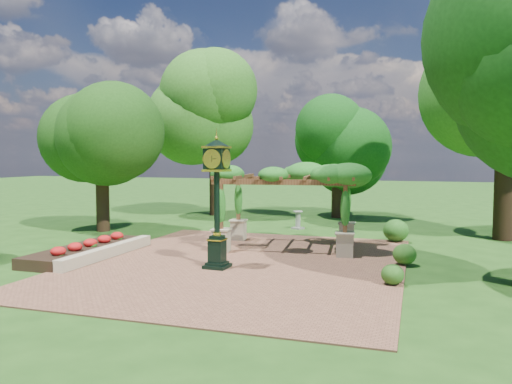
% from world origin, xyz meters
% --- Properties ---
extents(ground, '(120.00, 120.00, 0.00)m').
position_xyz_m(ground, '(0.00, 0.00, 0.00)').
color(ground, '#1E4714').
rests_on(ground, ground).
extents(brick_plaza, '(10.00, 12.00, 0.04)m').
position_xyz_m(brick_plaza, '(0.00, 1.00, 0.02)').
color(brick_plaza, brown).
rests_on(brick_plaza, ground).
extents(border_wall, '(0.35, 5.00, 0.40)m').
position_xyz_m(border_wall, '(-4.60, 0.50, 0.20)').
color(border_wall, '#C6B793').
rests_on(border_wall, ground).
extents(flower_bed, '(1.50, 5.00, 0.36)m').
position_xyz_m(flower_bed, '(-5.50, 0.50, 0.18)').
color(flower_bed, red).
rests_on(flower_bed, ground).
extents(pedestal_clock, '(0.83, 0.83, 3.98)m').
position_xyz_m(pedestal_clock, '(-0.46, 0.08, 2.39)').
color(pedestal_clock, black).
rests_on(pedestal_clock, brick_plaza).
extents(pergola, '(5.34, 3.68, 3.16)m').
position_xyz_m(pergola, '(0.69, 4.08, 2.60)').
color(pergola, tan).
rests_on(pergola, brick_plaza).
extents(sundial, '(0.62, 0.62, 0.85)m').
position_xyz_m(sundial, '(-0.06, 9.13, 0.37)').
color(sundial, gray).
rests_on(sundial, ground).
extents(shrub_front, '(0.78, 0.78, 0.54)m').
position_xyz_m(shrub_front, '(4.71, -0.35, 0.31)').
color(shrub_front, '#234F16').
rests_on(shrub_front, brick_plaza).
extents(shrub_mid, '(0.75, 0.75, 0.65)m').
position_xyz_m(shrub_mid, '(4.95, 2.31, 0.37)').
color(shrub_mid, '#285919').
rests_on(shrub_mid, brick_plaza).
extents(shrub_back, '(1.10, 1.10, 0.89)m').
position_xyz_m(shrub_back, '(4.51, 6.66, 0.49)').
color(shrub_back, '#225518').
rests_on(shrub_back, brick_plaza).
extents(tree_west_near, '(4.10, 4.10, 7.14)m').
position_xyz_m(tree_west_near, '(-8.43, 5.72, 4.91)').
color(tree_west_near, '#342315').
rests_on(tree_west_near, ground).
extents(tree_west_far, '(4.78, 4.78, 9.14)m').
position_xyz_m(tree_west_far, '(-5.95, 13.25, 6.28)').
color(tree_west_far, black).
rests_on(tree_west_far, ground).
extents(tree_north, '(4.06, 4.06, 5.97)m').
position_xyz_m(tree_north, '(1.01, 14.14, 4.10)').
color(tree_north, black).
rests_on(tree_north, ground).
extents(tree_east_far, '(4.92, 4.92, 11.05)m').
position_xyz_m(tree_east_far, '(8.69, 8.72, 7.57)').
color(tree_east_far, black).
rests_on(tree_east_far, ground).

